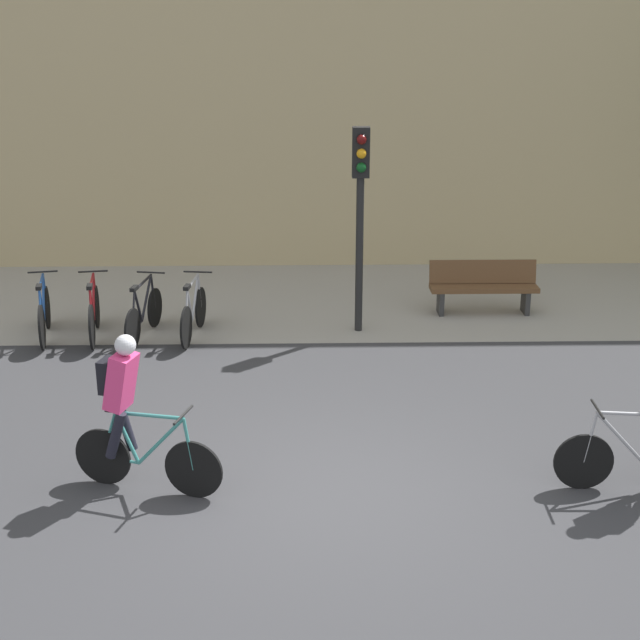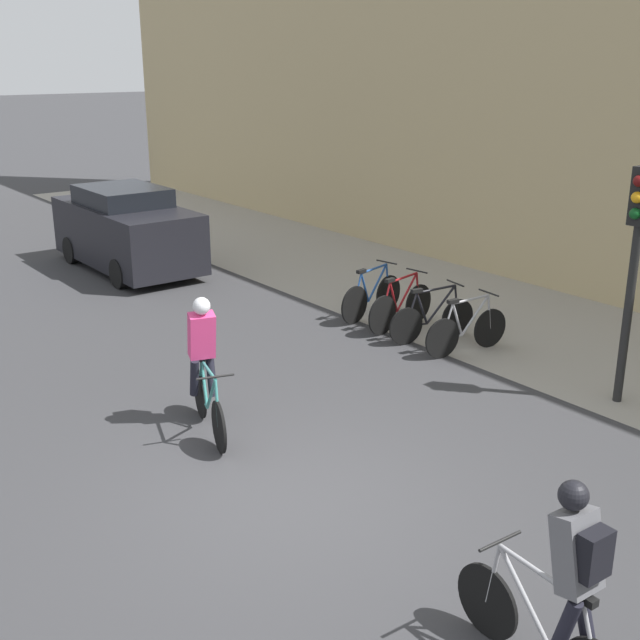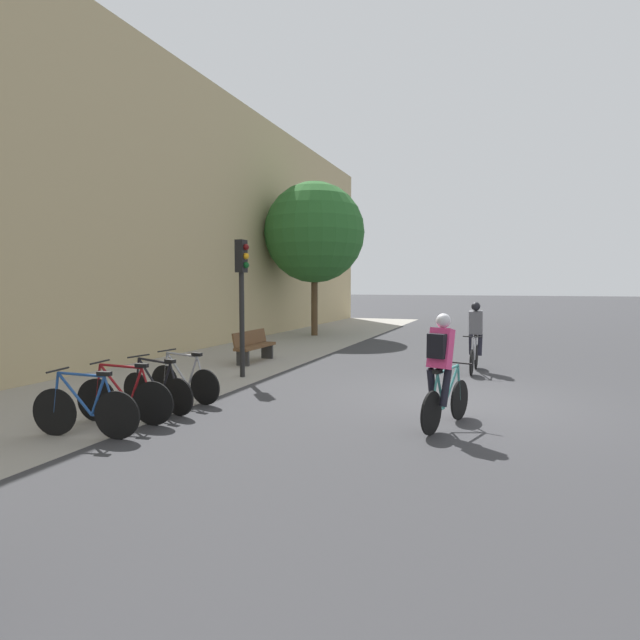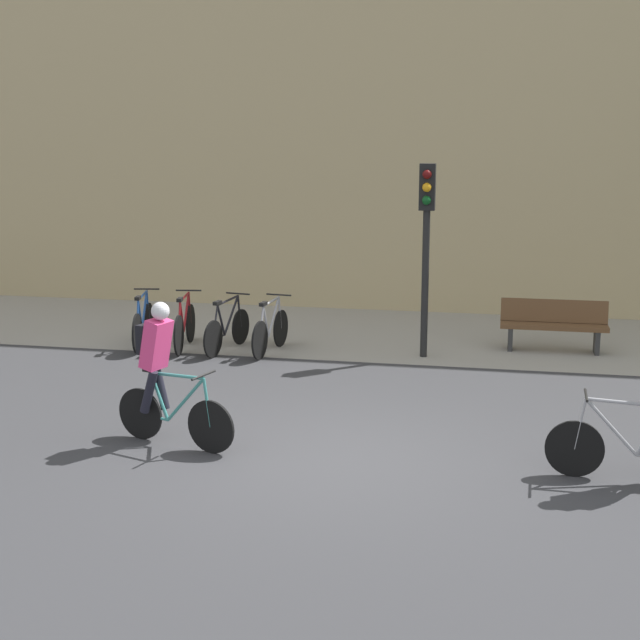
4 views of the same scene
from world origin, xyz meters
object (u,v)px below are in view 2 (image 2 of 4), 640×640
parked_bike_0 (372,296)px  traffic_light_pole (636,242)px  parked_bike_2 (432,318)px  parked_car (127,230)px  cyclist_pink (204,359)px  parked_bike_1 (401,306)px  cyclist_grey (566,582)px  parked_bike_3 (467,329)px

parked_bike_0 → traffic_light_pole: bearing=2.7°
parked_bike_2 → parked_car: parked_car is taller
parked_bike_2 → parked_car: size_ratio=0.39×
cyclist_pink → traffic_light_pole: (2.74, 4.96, 1.32)m
parked_bike_1 → parked_car: size_ratio=0.39×
cyclist_grey → parked_bike_2: (-6.21, 4.88, -0.55)m
cyclist_pink → traffic_light_pole: size_ratio=0.54×
parked_bike_0 → parked_bike_3: (2.33, -0.00, -0.01)m
parked_car → cyclist_grey: bearing=-11.6°
cyclist_grey → parked_car: 14.05m
cyclist_pink → parked_bike_3: cyclist_pink is taller
parked_bike_3 → parked_car: 8.59m
cyclist_grey → parked_bike_0: 9.19m
cyclist_pink → parked_bike_2: (-0.65, 4.73, -0.55)m
parked_bike_0 → parked_bike_2: bearing=-0.1°
parked_bike_2 → traffic_light_pole: bearing=4.0°
cyclist_pink → parked_car: 8.64m
parked_bike_0 → parked_car: size_ratio=0.39×
cyclist_grey → parked_bike_3: bearing=138.1°
parked_bike_2 → parked_bike_3: 0.78m
parked_bike_0 → parked_bike_3: 2.33m
cyclist_pink → cyclist_grey: size_ratio=1.00×
cyclist_grey → parked_bike_3: cyclist_grey is taller
parked_bike_2 → parked_bike_3: parked_bike_3 is taller
cyclist_pink → parked_bike_2: 4.80m
parked_bike_1 → parked_bike_2: (0.78, -0.00, -0.02)m
cyclist_pink → parked_bike_1: size_ratio=1.05×
parked_bike_0 → traffic_light_pole: (4.95, 0.24, 1.85)m
cyclist_pink → traffic_light_pole: bearing=61.1°
traffic_light_pole → parked_car: (-10.95, -2.28, -1.36)m
cyclist_pink → parked_car: (-8.21, 2.69, -0.05)m
traffic_light_pole → parked_car: size_ratio=0.75×
cyclist_grey → parked_bike_0: size_ratio=1.06×
parked_bike_3 → parked_car: (-8.33, -2.04, 0.50)m
parked_bike_1 → parked_car: bearing=-163.2°
parked_bike_0 → parked_bike_2: size_ratio=1.00×
parked_bike_2 → cyclist_pink: bearing=-82.1°
parked_bike_1 → parked_bike_2: 0.78m
parked_bike_1 → traffic_light_pole: size_ratio=0.52×
cyclist_grey → parked_bike_3: size_ratio=1.07×
parked_bike_1 → parked_bike_3: bearing=-0.0°
parked_bike_0 → parked_bike_3: parked_bike_0 is taller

